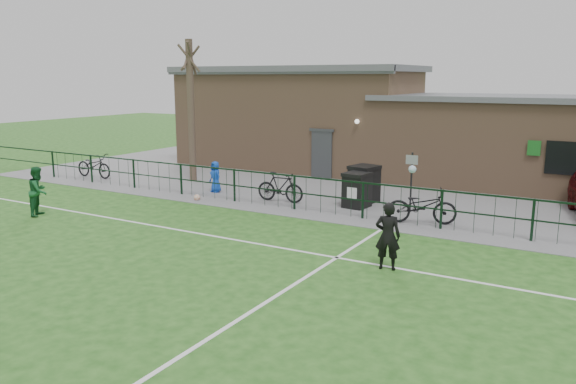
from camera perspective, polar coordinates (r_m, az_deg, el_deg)
The scene contains 18 objects.
ground at distance 12.10m, azimuth -12.23°, elevation -10.18°, with size 90.00×90.00×0.00m, color #225318.
paving_strip at distance 23.45m, azimuth 10.54°, elevation 0.50°, with size 34.00×13.00×0.02m, color slate.
pitch_line_touch at distance 18.31m, azimuth 4.43°, elevation -2.46°, with size 28.00×0.10×0.01m, color white.
pitch_line_mid at distance 15.10m, azimuth -1.92°, elevation -5.48°, with size 28.00×0.10×0.01m, color white.
pitch_line_perp at distance 10.93m, azimuth -4.27°, elevation -12.34°, with size 0.10×16.00×0.01m, color white.
perimeter_fence at distance 18.35m, azimuth 4.73°, elevation -0.52°, with size 28.00×0.10×1.20m, color black.
bare_tree at distance 24.47m, azimuth -9.82°, elevation 8.05°, with size 0.30×0.30×6.00m, color #46362A.
wheelie_bin_left at distance 20.31m, azimuth 7.74°, elevation 0.70°, with size 0.82×0.93×1.24m, color black.
wheelie_bin_right at distance 19.47m, azimuth 7.03°, elevation 0.09°, with size 0.75×0.85×1.13m, color black.
sign_post at distance 19.00m, azimuth 12.40°, elevation 0.96°, with size 0.06×0.06×2.00m, color black.
bicycle_a at distance 26.59m, azimuth -19.11°, elevation 2.56°, with size 0.72×2.07×1.09m, color black.
bicycle_d at distance 20.17m, azimuth -0.80°, elevation 0.51°, with size 0.51×1.80×1.08m, color black.
bicycle_e at distance 17.66m, azimuth 13.42°, elevation -1.38°, with size 0.73×2.10×1.10m, color black.
spectator_child at distance 22.08m, azimuth -7.39°, elevation 1.55°, with size 0.59×0.39×1.21m, color blue.
goalkeeper_kick at distance 13.38m, azimuth 10.18°, elevation -4.19°, with size 1.00×3.75×1.97m.
outfield_player at distance 19.96m, azimuth -24.02°, elevation 0.09°, with size 0.78×0.61×1.61m, color #1A5B2D.
ball_ground at distance 20.80m, azimuth -9.23°, elevation -0.55°, with size 0.23×0.23×0.23m, color white.
clubhouse at distance 26.24m, azimuth 11.14°, elevation 6.52°, with size 24.25×5.40×4.96m.
Camera 1 is at (7.71, -8.20, 4.42)m, focal length 35.00 mm.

